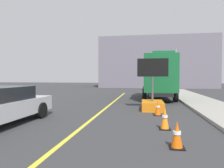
{
  "coord_description": "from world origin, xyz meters",
  "views": [
    {
      "loc": [
        2.14,
        2.39,
        1.74
      ],
      "look_at": [
        1.34,
        7.34,
        1.57
      ],
      "focal_mm": 32.86,
      "sensor_mm": 36.0,
      "label": 1
    }
  ],
  "objects_px": {
    "box_truck": "(158,76)",
    "traffic_cone_mid_lane": "(177,135)",
    "traffic_cone_far_lane": "(165,118)",
    "highway_guide_sign": "(169,62)",
    "traffic_cone_curbside": "(158,108)",
    "arrow_board_trailer": "(152,101)"
  },
  "relations": [
    {
      "from": "traffic_cone_mid_lane",
      "to": "box_truck",
      "type": "bearing_deg",
      "value": 88.65
    },
    {
      "from": "box_truck",
      "to": "traffic_cone_mid_lane",
      "type": "bearing_deg",
      "value": -91.35
    },
    {
      "from": "highway_guide_sign",
      "to": "traffic_cone_far_lane",
      "type": "bearing_deg",
      "value": -96.74
    },
    {
      "from": "highway_guide_sign",
      "to": "arrow_board_trailer",
      "type": "bearing_deg",
      "value": -99.71
    },
    {
      "from": "traffic_cone_far_lane",
      "to": "traffic_cone_curbside",
      "type": "xyz_separation_m",
      "value": [
        -0.08,
        2.44,
        -0.02
      ]
    },
    {
      "from": "highway_guide_sign",
      "to": "traffic_cone_mid_lane",
      "type": "relative_size",
      "value": 7.46
    },
    {
      "from": "traffic_cone_mid_lane",
      "to": "arrow_board_trailer",
      "type": "bearing_deg",
      "value": 93.73
    },
    {
      "from": "box_truck",
      "to": "highway_guide_sign",
      "type": "height_order",
      "value": "highway_guide_sign"
    },
    {
      "from": "box_truck",
      "to": "arrow_board_trailer",
      "type": "bearing_deg",
      "value": -96.79
    },
    {
      "from": "box_truck",
      "to": "traffic_cone_far_lane",
      "type": "distance_m",
      "value": 9.55
    },
    {
      "from": "highway_guide_sign",
      "to": "traffic_cone_far_lane",
      "type": "height_order",
      "value": "highway_guide_sign"
    },
    {
      "from": "box_truck",
      "to": "highway_guide_sign",
      "type": "relative_size",
      "value": 1.31
    },
    {
      "from": "highway_guide_sign",
      "to": "traffic_cone_curbside",
      "type": "relative_size",
      "value": 7.01
    },
    {
      "from": "arrow_board_trailer",
      "to": "highway_guide_sign",
      "type": "xyz_separation_m",
      "value": [
        2.37,
        13.86,
        2.94
      ]
    },
    {
      "from": "traffic_cone_far_lane",
      "to": "traffic_cone_mid_lane",
      "type": "bearing_deg",
      "value": -86.21
    },
    {
      "from": "box_truck",
      "to": "traffic_cone_curbside",
      "type": "bearing_deg",
      "value": -93.77
    },
    {
      "from": "box_truck",
      "to": "traffic_cone_mid_lane",
      "type": "xyz_separation_m",
      "value": [
        -0.27,
        -11.24,
        -1.45
      ]
    },
    {
      "from": "box_truck",
      "to": "highway_guide_sign",
      "type": "xyz_separation_m",
      "value": [
        1.73,
        8.44,
        1.65
      ]
    },
    {
      "from": "traffic_cone_far_lane",
      "to": "traffic_cone_curbside",
      "type": "distance_m",
      "value": 2.44
    },
    {
      "from": "traffic_cone_mid_lane",
      "to": "traffic_cone_curbside",
      "type": "relative_size",
      "value": 0.94
    },
    {
      "from": "traffic_cone_curbside",
      "to": "arrow_board_trailer",
      "type": "bearing_deg",
      "value": 96.63
    },
    {
      "from": "highway_guide_sign",
      "to": "traffic_cone_curbside",
      "type": "distance_m",
      "value": 15.9
    }
  ]
}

